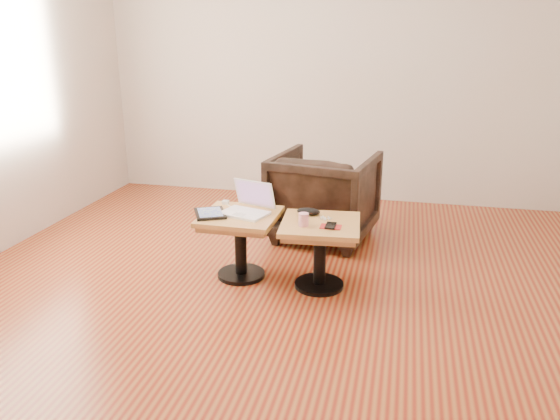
% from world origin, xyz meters
% --- Properties ---
extents(room_shell, '(4.52, 4.52, 2.71)m').
position_xyz_m(room_shell, '(0.00, 0.00, 1.35)').
color(room_shell, maroon).
rests_on(room_shell, ground).
extents(side_table_left, '(0.50, 0.50, 0.45)m').
position_xyz_m(side_table_left, '(-0.34, 0.24, 0.34)').
color(side_table_left, black).
rests_on(side_table_left, ground).
extents(side_table_right, '(0.54, 0.54, 0.45)m').
position_xyz_m(side_table_right, '(0.21, 0.20, 0.34)').
color(side_table_right, black).
rests_on(side_table_right, ground).
extents(laptop, '(0.36, 0.34, 0.21)m').
position_xyz_m(laptop, '(-0.30, 0.28, 0.49)').
color(laptop, white).
rests_on(laptop, side_table_left).
extents(tablet, '(0.28, 0.30, 0.02)m').
position_xyz_m(tablet, '(-0.53, 0.18, 0.46)').
color(tablet, black).
rests_on(tablet, side_table_left).
extents(charging_adapter, '(0.04, 0.04, 0.03)m').
position_xyz_m(charging_adapter, '(-0.50, 0.43, 0.46)').
color(charging_adapter, white).
rests_on(charging_adapter, side_table_left).
extents(glasses_case, '(0.16, 0.07, 0.05)m').
position_xyz_m(glasses_case, '(0.11, 0.32, 0.48)').
color(glasses_case, black).
rests_on(glasses_case, side_table_right).
extents(striped_cup, '(0.08, 0.08, 0.08)m').
position_xyz_m(striped_cup, '(0.12, 0.11, 0.49)').
color(striped_cup, '#E64072').
rests_on(striped_cup, side_table_right).
extents(earbuds_tangle, '(0.08, 0.06, 0.02)m').
position_xyz_m(earbuds_tangle, '(0.23, 0.27, 0.46)').
color(earbuds_tangle, white).
rests_on(earbuds_tangle, side_table_right).
extents(phone_on_sleeve, '(0.13, 0.12, 0.02)m').
position_xyz_m(phone_on_sleeve, '(0.29, 0.12, 0.46)').
color(phone_on_sleeve, '#AA292C').
rests_on(phone_on_sleeve, side_table_right).
extents(armchair, '(0.88, 0.90, 0.71)m').
position_xyz_m(armchair, '(0.10, 1.10, 0.35)').
color(armchair, black).
rests_on(armchair, ground).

